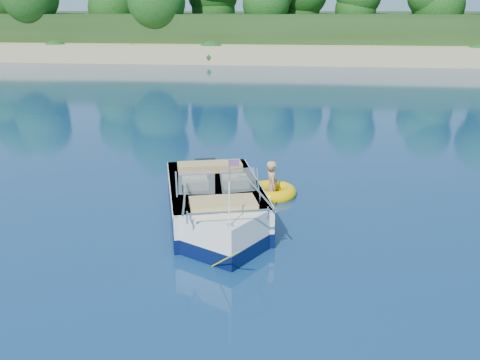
{
  "coord_description": "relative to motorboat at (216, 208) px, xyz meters",
  "views": [
    {
      "loc": [
        1.96,
        -10.4,
        4.49
      ],
      "look_at": [
        0.58,
        0.82,
        0.85
      ],
      "focal_mm": 40.0,
      "sensor_mm": 36.0,
      "label": 1
    }
  ],
  "objects": [
    {
      "name": "ground",
      "position": [
        -0.12,
        -0.32,
        -0.36
      ],
      "size": [
        160.0,
        160.0,
        0.0
      ],
      "primitive_type": "plane",
      "color": "#0A264A",
      "rests_on": "ground"
    },
    {
      "name": "shoreline",
      "position": [
        -0.12,
        63.45,
        0.62
      ],
      "size": [
        170.0,
        59.0,
        6.0
      ],
      "color": "tan",
      "rests_on": "ground"
    },
    {
      "name": "motorboat",
      "position": [
        0.0,
        0.0,
        0.0
      ],
      "size": [
        2.91,
        5.39,
        1.84
      ],
      "rotation": [
        0.0,
        0.0,
        0.28
      ],
      "color": "silver",
      "rests_on": "ground"
    },
    {
      "name": "tow_tube",
      "position": [
        1.07,
        1.98,
        -0.27
      ],
      "size": [
        1.47,
        1.47,
        0.33
      ],
      "rotation": [
        0.0,
        0.0,
        -0.2
      ],
      "color": "#FFBF00",
      "rests_on": "ground"
    },
    {
      "name": "boy",
      "position": [
        1.08,
        1.96,
        -0.36
      ],
      "size": [
        0.47,
        0.79,
        1.45
      ],
      "primitive_type": "imported",
      "rotation": [
        0.0,
        -0.17,
        1.78
      ],
      "color": "tan",
      "rests_on": "ground"
    }
  ]
}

